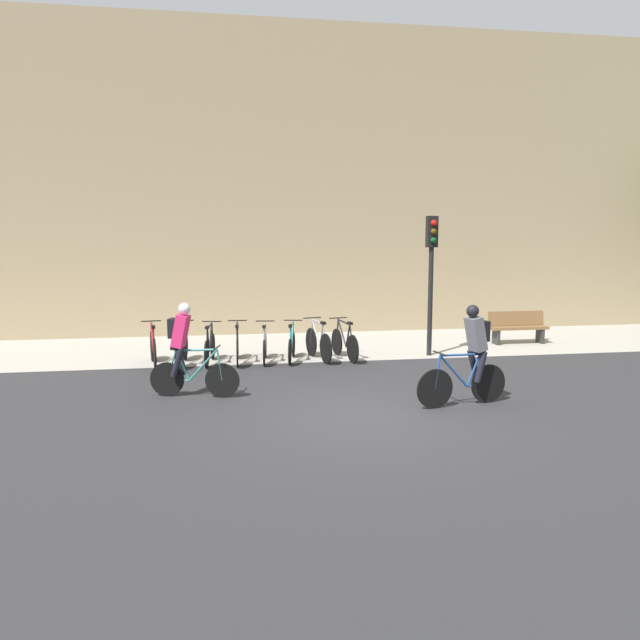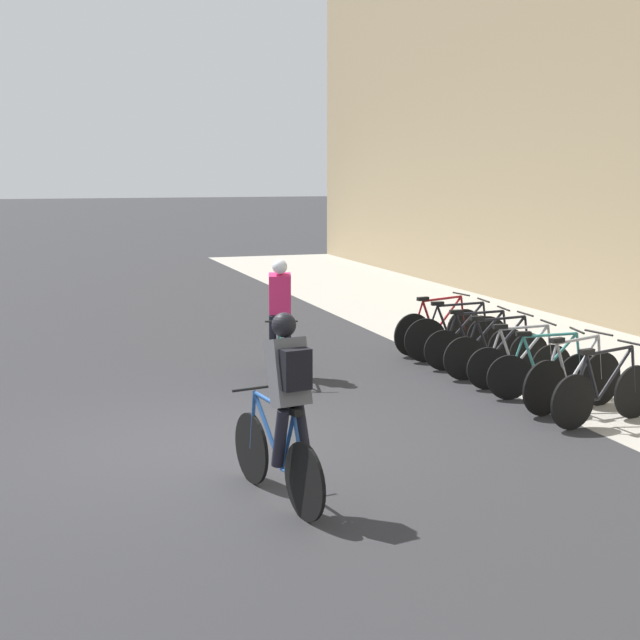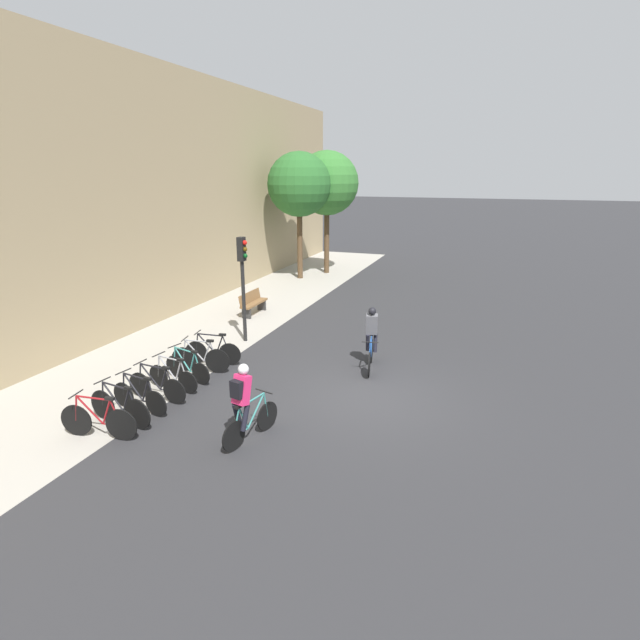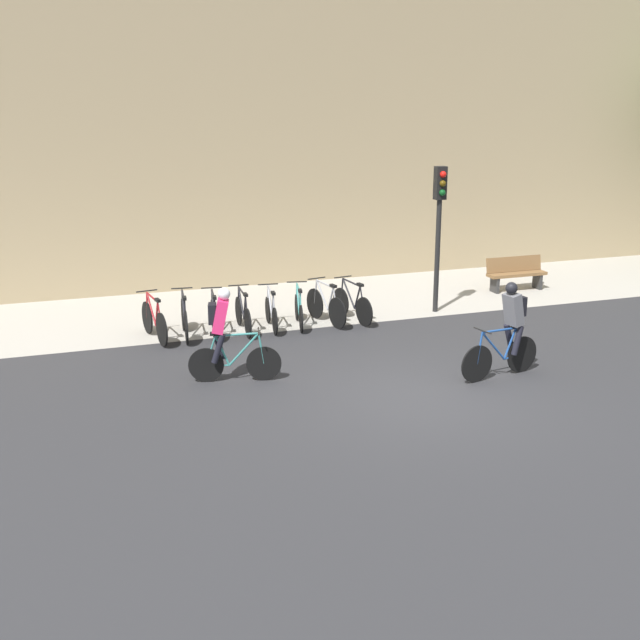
% 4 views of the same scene
% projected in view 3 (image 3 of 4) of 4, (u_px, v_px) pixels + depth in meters
% --- Properties ---
extents(ground, '(200.00, 200.00, 0.00)m').
position_uv_depth(ground, '(366.00, 396.00, 12.59)').
color(ground, '#2B2B2D').
extents(kerb_strip, '(44.00, 4.50, 0.01)m').
position_uv_depth(kerb_strip, '(146.00, 363.00, 14.79)').
color(kerb_strip, '#A39E93').
rests_on(kerb_strip, ground).
extents(building_facade, '(44.00, 0.60, 9.20)m').
position_uv_depth(building_facade, '(56.00, 202.00, 14.30)').
color(building_facade, '#9E8966').
rests_on(building_facade, ground).
extents(cyclist_pink, '(1.65, 0.59, 1.76)m').
position_uv_depth(cyclist_pink, '(244.00, 402.00, 10.15)').
color(cyclist_pink, black).
rests_on(cyclist_pink, ground).
extents(cyclist_grey, '(1.77, 0.56, 1.79)m').
position_uv_depth(cyclist_grey, '(371.00, 336.00, 14.22)').
color(cyclist_grey, black).
rests_on(cyclist_grey, ground).
extents(parked_bike_0, '(0.46, 1.75, 0.99)m').
position_uv_depth(parked_bike_0, '(98.00, 420.00, 10.51)').
color(parked_bike_0, black).
rests_on(parked_bike_0, ground).
extents(parked_bike_1, '(0.46, 1.76, 0.99)m').
position_uv_depth(parked_bike_1, '(120.00, 407.00, 11.09)').
color(parked_bike_1, black).
rests_on(parked_bike_1, ground).
extents(parked_bike_2, '(0.46, 1.66, 0.95)m').
position_uv_depth(parked_bike_2, '(139.00, 396.00, 11.67)').
color(parked_bike_2, black).
rests_on(parked_bike_2, ground).
extents(parked_bike_3, '(0.46, 1.70, 0.96)m').
position_uv_depth(parked_bike_3, '(157.00, 386.00, 12.25)').
color(parked_bike_3, black).
rests_on(parked_bike_3, ground).
extents(parked_bike_4, '(0.46, 1.57, 0.94)m').
position_uv_depth(parked_bike_4, '(173.00, 376.00, 12.84)').
color(parked_bike_4, black).
rests_on(parked_bike_4, ground).
extents(parked_bike_5, '(0.49, 1.58, 0.94)m').
position_uv_depth(parked_bike_5, '(187.00, 367.00, 13.42)').
color(parked_bike_5, black).
rests_on(parked_bike_5, ground).
extents(parked_bike_6, '(0.50, 1.67, 0.99)m').
position_uv_depth(parked_bike_6, '(201.00, 358.00, 13.99)').
color(parked_bike_6, black).
rests_on(parked_bike_6, ground).
extents(parked_bike_7, '(0.48, 1.67, 0.97)m').
position_uv_depth(parked_bike_7, '(213.00, 351.00, 14.58)').
color(parked_bike_7, black).
rests_on(parked_bike_7, ground).
extents(traffic_light_pole, '(0.26, 0.30, 3.46)m').
position_uv_depth(traffic_light_pole, '(243.00, 270.00, 16.01)').
color(traffic_light_pole, black).
rests_on(traffic_light_pole, ground).
extents(bench, '(1.63, 0.44, 0.89)m').
position_uv_depth(bench, '(253.00, 303.00, 19.68)').
color(bench, brown).
rests_on(bench, ground).
extents(street_tree_0, '(3.23, 3.23, 6.43)m').
position_uv_depth(street_tree_0, '(299.00, 185.00, 25.12)').
color(street_tree_0, '#4C3823').
rests_on(street_tree_0, ground).
extents(street_tree_1, '(3.37, 3.37, 6.52)m').
position_uv_depth(street_tree_1, '(327.00, 184.00, 26.51)').
color(street_tree_1, '#4C3823').
rests_on(street_tree_1, ground).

